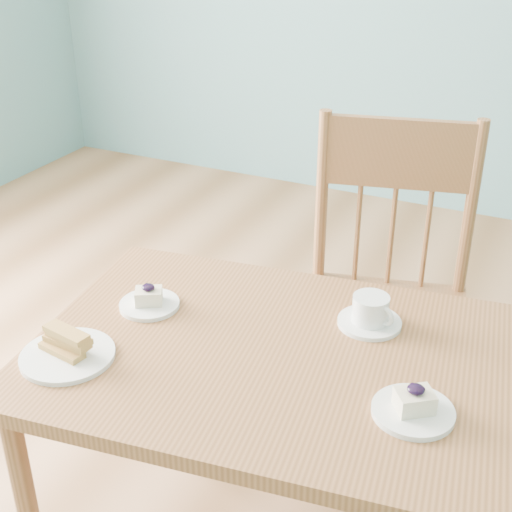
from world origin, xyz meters
TOP-DOWN VIEW (x-y plane):
  - room at (0.00, 0.00)m, footprint 5.01×5.01m
  - dining_table at (0.13, -0.00)m, footprint 1.35×0.88m
  - dining_chair at (0.13, 0.54)m, footprint 0.56×0.54m
  - cheesecake_plate_near at (0.35, -0.09)m, footprint 0.16×0.16m
  - cheesecake_plate_far at (-0.32, 0.02)m, footprint 0.14×0.14m
  - coffee_cup at (0.18, 0.17)m, footprint 0.15×0.15m
  - biscotti_plate at (-0.36, -0.23)m, footprint 0.20×0.20m

SIDE VIEW (x-z plane):
  - dining_chair at x=0.13m, z-range 0.01..1.04m
  - dining_table at x=0.13m, z-range 0.27..0.95m
  - cheesecake_plate_far at x=-0.32m, z-range 0.66..0.72m
  - cheesecake_plate_near at x=0.35m, z-range 0.66..0.73m
  - biscotti_plate at x=-0.36m, z-range 0.67..0.73m
  - coffee_cup at x=0.18m, z-range 0.67..0.75m
  - room at x=0.00m, z-range -0.01..2.71m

